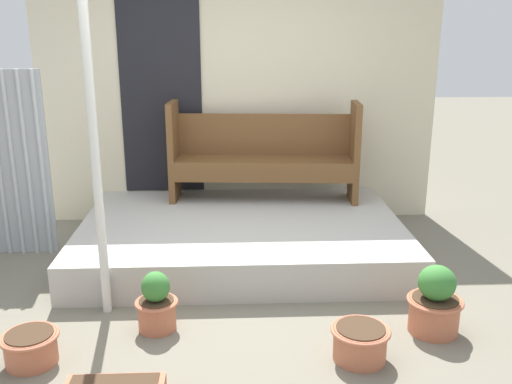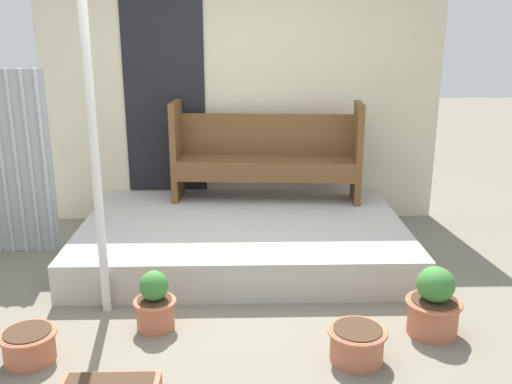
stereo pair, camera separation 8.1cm
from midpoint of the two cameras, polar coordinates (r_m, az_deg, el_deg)
The scene contains 9 objects.
ground_plane at distance 4.28m, azimuth -2.18°, elevation -11.16°, with size 24.00×24.00×0.00m, color #706B5B.
porch_slab at distance 5.11m, azimuth -0.85°, elevation -4.49°, with size 2.81×1.96×0.31m.
house_wall at distance 5.82m, azimuth -1.39°, elevation 9.74°, with size 4.01×0.08×2.60m.
support_post at distance 3.92m, azimuth -15.38°, elevation 5.06°, with size 0.06×0.06×2.49m.
bench at distance 5.56m, azimuth 1.46°, elevation 4.11°, with size 1.84×0.53×0.96m.
flower_pot_left at distance 3.83m, azimuth -21.19°, elevation -14.01°, with size 0.35×0.35×0.20m.
flower_pot_middle at distance 3.95m, azimuth -9.49°, elevation -10.96°, with size 0.29×0.29×0.42m.
flower_pot_right at distance 3.65m, azimuth 10.71°, elevation -14.59°, with size 0.37×0.37×0.22m.
flower_pot_far_right at distance 4.01m, azimuth 17.92°, elevation -10.71°, with size 0.37×0.37×0.47m.
Camera 2 is at (0.10, -3.79, 1.99)m, focal length 40.00 mm.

